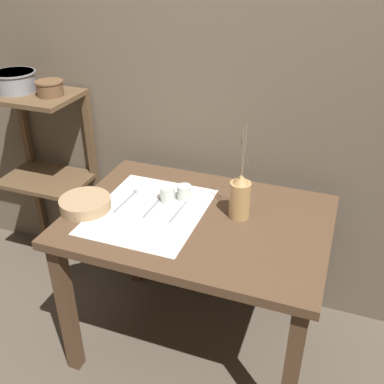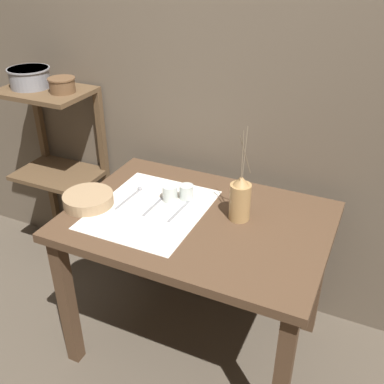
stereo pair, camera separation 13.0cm
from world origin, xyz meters
The scene contains 14 objects.
ground_plane centered at (0.00, 0.00, 0.00)m, with size 12.00×12.00×0.00m, color brown.
stone_wall_back centered at (0.00, 0.51, 1.20)m, with size 7.00×0.06×2.40m.
wooden_table centered at (0.00, 0.00, 0.66)m, with size 1.12×0.79×0.76m.
wooden_shelf_unit centered at (-1.01, 0.33, 0.78)m, with size 0.48×0.33×1.11m.
linen_cloth centered at (-0.22, -0.03, 0.76)m, with size 0.46×0.55×0.00m.
pitcher_with_flowers centered at (0.16, 0.07, 0.86)m, with size 0.09×0.09×0.41m.
wooden_bowl centered at (-0.49, -0.11, 0.79)m, with size 0.22×0.22×0.05m.
glass_tumbler_near centered at (-0.17, 0.07, 0.80)m, with size 0.07×0.07×0.07m.
glass_tumbler_far centered at (-0.11, 0.12, 0.80)m, with size 0.06×0.06×0.07m.
spoon_outer centered at (-0.35, 0.06, 0.77)m, with size 0.03×0.21×0.02m.
knife_center centered at (-0.21, 0.01, 0.77)m, with size 0.02×0.20×0.00m.
fork_outer centered at (-0.09, 0.01, 0.77)m, with size 0.02×0.20×0.00m.
metal_pot_large centered at (-1.10, 0.29, 1.17)m, with size 0.22×0.22×0.10m.
metal_pot_small centered at (-0.89, 0.29, 1.16)m, with size 0.14×0.14×0.07m.
Camera 2 is at (0.66, -1.48, 1.82)m, focal length 42.00 mm.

